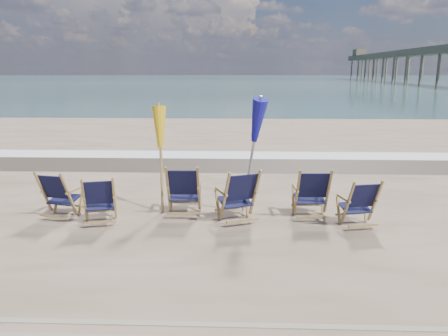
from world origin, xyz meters
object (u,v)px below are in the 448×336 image
object	(u,v)px
beach_chair_0	(69,196)
umbrella_blue	(251,122)
beach_chair_4	(328,194)
umbrella_yellow	(160,133)
beach_chair_2	(199,191)
beach_chair_5	(375,203)
beach_chair_1	(114,200)
beach_chair_3	(255,195)

from	to	relation	value
beach_chair_0	umbrella_blue	world-z (taller)	umbrella_blue
beach_chair_4	umbrella_blue	size ratio (longest dim) A/B	0.44
umbrella_yellow	umbrella_blue	bearing A→B (deg)	-7.59
beach_chair_2	umbrella_yellow	size ratio (longest dim) A/B	0.50
beach_chair_2	umbrella_blue	world-z (taller)	umbrella_blue
umbrella_yellow	beach_chair_4	bearing A→B (deg)	-7.78
beach_chair_0	beach_chair_5	world-z (taller)	beach_chair_0
beach_chair_1	beach_chair_5	bearing A→B (deg)	166.24
umbrella_yellow	umbrella_blue	size ratio (longest dim) A/B	0.89
beach_chair_4	beach_chair_5	world-z (taller)	beach_chair_4
beach_chair_1	beach_chair_5	size ratio (longest dim) A/B	1.02
beach_chair_2	beach_chair_3	distance (m)	1.16
beach_chair_4	beach_chair_5	size ratio (longest dim) A/B	1.11
beach_chair_5	umbrella_blue	world-z (taller)	umbrella_blue
beach_chair_1	beach_chair_3	world-z (taller)	beach_chair_3
beach_chair_0	beach_chair_4	bearing A→B (deg)	-165.63
beach_chair_0	beach_chair_5	size ratio (longest dim) A/B	1.04
beach_chair_2	beach_chair_4	size ratio (longest dim) A/B	1.01
beach_chair_1	beach_chair_3	distance (m)	2.71
beach_chair_4	umbrella_yellow	world-z (taller)	umbrella_yellow
beach_chair_1	umbrella_blue	world-z (taller)	umbrella_blue
beach_chair_0	umbrella_yellow	size ratio (longest dim) A/B	0.46
beach_chair_2	beach_chair_3	xyz separation A→B (m)	(1.13, -0.26, 0.01)
beach_chair_3	beach_chair_5	distance (m)	2.26
beach_chair_1	beach_chair_4	world-z (taller)	beach_chair_4
beach_chair_3	beach_chair_5	world-z (taller)	beach_chair_3
beach_chair_4	beach_chair_5	bearing A→B (deg)	150.79
beach_chair_1	beach_chair_4	distance (m)	4.16
beach_chair_1	beach_chair_2	size ratio (longest dim) A/B	0.90
beach_chair_1	beach_chair_3	bearing A→B (deg)	171.05
beach_chair_5	beach_chair_4	bearing A→B (deg)	-38.68
beach_chair_3	umbrella_yellow	world-z (taller)	umbrella_yellow
beach_chair_2	beach_chair_3	world-z (taller)	beach_chair_3
beach_chair_0	umbrella_yellow	world-z (taller)	umbrella_yellow
beach_chair_0	beach_chair_5	distance (m)	5.91
beach_chair_0	umbrella_yellow	xyz separation A→B (m)	(1.72, 0.69, 1.16)
beach_chair_1	umbrella_yellow	size ratio (longest dim) A/B	0.45
beach_chair_0	beach_chair_1	distance (m)	0.97
beach_chair_5	beach_chair_1	bearing A→B (deg)	-12.24
beach_chair_4	beach_chair_3	bearing A→B (deg)	4.13
beach_chair_0	beach_chair_3	world-z (taller)	beach_chair_3
beach_chair_1	beach_chair_2	xyz separation A→B (m)	(1.57, 0.49, 0.05)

